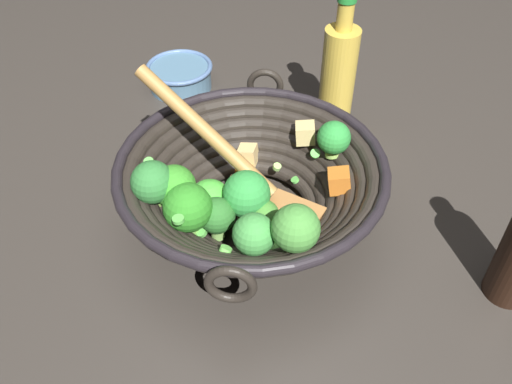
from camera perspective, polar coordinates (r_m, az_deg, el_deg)
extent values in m
plane|color=#332D28|center=(0.74, -0.46, -2.83)|extent=(4.00, 4.00, 0.00)
cylinder|color=black|center=(0.73, -0.46, -2.56)|extent=(0.14, 0.14, 0.01)
torus|color=black|center=(0.72, -0.47, -1.70)|extent=(0.19, 0.19, 0.02)
torus|color=black|center=(0.72, -0.47, -1.11)|extent=(0.21, 0.21, 0.02)
torus|color=black|center=(0.71, -0.48, -0.50)|extent=(0.23, 0.23, 0.02)
torus|color=black|center=(0.70, -0.48, 0.12)|extent=(0.26, 0.26, 0.02)
torus|color=black|center=(0.69, -0.49, 0.76)|extent=(0.28, 0.28, 0.02)
torus|color=black|center=(0.69, -0.49, 1.40)|extent=(0.30, 0.30, 0.02)
torus|color=black|center=(0.68, -0.50, 2.06)|extent=(0.32, 0.32, 0.02)
torus|color=black|center=(0.67, -0.50, 2.74)|extent=(0.34, 0.34, 0.01)
torus|color=black|center=(0.82, 0.96, 11.01)|extent=(0.05, 0.04, 0.05)
torus|color=black|center=(0.55, -2.67, -9.61)|extent=(0.05, 0.04, 0.05)
cylinder|color=#6B9F4C|center=(0.69, 0.82, -3.90)|extent=(0.02, 0.02, 0.02)
sphere|color=#3D792B|center=(0.67, 0.85, -2.39)|extent=(0.04, 0.04, 0.04)
cylinder|color=#729E3D|center=(0.68, -10.36, -0.88)|extent=(0.03, 0.02, 0.02)
sphere|color=#2E7232|center=(0.66, -10.69, 1.02)|extent=(0.05, 0.05, 0.05)
cylinder|color=#7AA13F|center=(0.72, -4.66, -2.65)|extent=(0.02, 0.02, 0.02)
sphere|color=green|center=(0.70, -4.80, -0.94)|extent=(0.06, 0.06, 0.06)
cylinder|color=#68A23F|center=(0.69, -8.23, -1.22)|extent=(0.03, 0.03, 0.02)
sphere|color=#348826|center=(0.67, -8.48, 0.57)|extent=(0.05, 0.05, 0.05)
cylinder|color=#78A950|center=(0.68, -3.97, -4.10)|extent=(0.02, 0.02, 0.02)
sphere|color=#286226|center=(0.66, -4.08, -2.44)|extent=(0.05, 0.05, 0.05)
cylinder|color=#8AB14E|center=(0.73, 7.90, 4.11)|extent=(0.02, 0.02, 0.02)
sphere|color=#2C8B37|center=(0.72, 8.08, 5.60)|extent=(0.04, 0.04, 0.04)
cylinder|color=#7EB05C|center=(0.62, -0.20, -6.07)|extent=(0.02, 0.02, 0.02)
sphere|color=#3D8B3D|center=(0.60, -0.21, -4.41)|extent=(0.05, 0.05, 0.05)
cylinder|color=#75B453|center=(0.69, -0.95, -2.26)|extent=(0.04, 0.04, 0.02)
sphere|color=#2E8A3A|center=(0.67, -0.98, -0.22)|extent=(0.06, 0.06, 0.06)
cylinder|color=#6BA245|center=(0.67, -6.78, -3.62)|extent=(0.03, 0.03, 0.02)
sphere|color=#2B7D21|center=(0.64, -7.01, -1.68)|extent=(0.06, 0.06, 0.06)
cylinder|color=#77A550|center=(0.60, 3.99, -5.81)|extent=(0.02, 0.02, 0.02)
sphere|color=#438737|center=(0.58, 4.14, -3.78)|extent=(0.05, 0.05, 0.05)
cube|color=orange|center=(0.77, -1.25, 2.13)|extent=(0.03, 0.03, 0.02)
cube|color=#D4BD76|center=(0.75, 5.14, 6.11)|extent=(0.04, 0.04, 0.03)
cube|color=tan|center=(0.73, -1.98, -0.09)|extent=(0.04, 0.04, 0.03)
cube|color=#DEB772|center=(0.77, -0.83, 3.89)|extent=(0.04, 0.04, 0.03)
cube|color=#C56822|center=(0.69, 8.65, 1.16)|extent=(0.04, 0.04, 0.03)
cylinder|color=#6BC651|center=(0.62, -3.17, -6.00)|extent=(0.02, 0.02, 0.01)
cylinder|color=#56B247|center=(0.60, -8.08, -2.84)|extent=(0.02, 0.02, 0.01)
cylinder|color=#56B247|center=(0.68, -11.06, 3.07)|extent=(0.02, 0.02, 0.01)
cylinder|color=#56B247|center=(0.73, 4.07, 1.25)|extent=(0.01, 0.01, 0.01)
cylinder|color=#99D166|center=(0.67, 3.32, -4.92)|extent=(0.01, 0.01, 0.00)
cylinder|color=#6BC651|center=(0.64, 1.82, -5.76)|extent=(0.02, 0.02, 0.01)
cylinder|color=#99D166|center=(0.74, 2.19, 2.63)|extent=(0.01, 0.01, 0.01)
cylinder|color=#56B247|center=(0.66, -5.66, -4.18)|extent=(0.01, 0.01, 0.01)
cylinder|color=#56B247|center=(0.74, 6.15, 3.97)|extent=(0.02, 0.02, 0.01)
cylinder|color=#99D166|center=(0.68, -1.32, -4.76)|extent=(0.01, 0.02, 0.01)
cube|color=#9E6B38|center=(0.69, 3.85, -2.16)|extent=(0.07, 0.08, 0.01)
cylinder|color=#A2753B|center=(0.68, -5.14, 6.21)|extent=(0.09, 0.19, 0.13)
cylinder|color=gold|center=(0.86, 8.45, 11.29)|extent=(0.05, 0.05, 0.17)
cylinder|color=gold|center=(0.80, 9.24, 17.62)|extent=(0.02, 0.02, 0.04)
cylinder|color=slate|center=(0.99, -7.88, 11.73)|extent=(0.11, 0.11, 0.04)
torus|color=#4D6993|center=(0.98, -7.99, 12.72)|extent=(0.12, 0.12, 0.01)
cylinder|color=#99D166|center=(1.00, -7.37, 12.51)|extent=(0.02, 0.02, 0.01)
cylinder|color=#99D166|center=(1.00, -9.52, 12.06)|extent=(0.02, 0.02, 0.01)
cylinder|color=#99D166|center=(0.97, -7.21, 11.39)|extent=(0.02, 0.02, 0.01)
sphere|color=silver|center=(0.90, -1.85, 8.64)|extent=(0.04, 0.04, 0.04)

